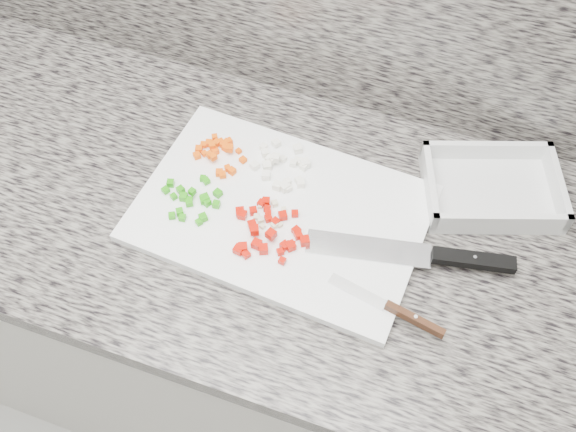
# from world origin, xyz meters

# --- Properties ---
(cabinet) EXTENTS (3.92, 0.62, 0.86)m
(cabinet) POSITION_xyz_m (0.00, 1.44, 0.43)
(cabinet) COLOR silver
(cabinet) RESTS_ON ground
(countertop) EXTENTS (3.96, 0.64, 0.04)m
(countertop) POSITION_xyz_m (0.00, 1.44, 0.88)
(countertop) COLOR slate
(countertop) RESTS_ON cabinet
(cutting_board) EXTENTS (0.50, 0.36, 0.02)m
(cutting_board) POSITION_xyz_m (0.09, 1.44, 0.91)
(cutting_board) COLOR white
(cutting_board) RESTS_ON countertop
(carrot_pile) EXTENTS (0.10, 0.09, 0.02)m
(carrot_pile) POSITION_xyz_m (-0.06, 1.52, 0.92)
(carrot_pile) COLOR #FC5705
(carrot_pile) RESTS_ON cutting_board
(onion_pile) EXTENTS (0.11, 0.11, 0.02)m
(onion_pile) POSITION_xyz_m (0.06, 1.52, 0.92)
(onion_pile) COLOR white
(onion_pile) RESTS_ON cutting_board
(green_pepper_pile) EXTENTS (0.11, 0.10, 0.02)m
(green_pepper_pile) POSITION_xyz_m (-0.06, 1.41, 0.92)
(green_pepper_pile) COLOR #279C0E
(green_pepper_pile) RESTS_ON cutting_board
(red_pepper_pile) EXTENTS (0.14, 0.13, 0.02)m
(red_pepper_pile) POSITION_xyz_m (0.08, 1.39, 0.92)
(red_pepper_pile) COLOR #C60F02
(red_pepper_pile) RESTS_ON cutting_board
(garlic_pile) EXTENTS (0.05, 0.06, 0.01)m
(garlic_pile) POSITION_xyz_m (0.08, 1.42, 0.92)
(garlic_pile) COLOR beige
(garlic_pile) RESTS_ON cutting_board
(chef_knife) EXTENTS (0.34, 0.10, 0.02)m
(chef_knife) POSITION_xyz_m (0.36, 1.44, 0.92)
(chef_knife) COLOR silver
(chef_knife) RESTS_ON cutting_board
(paring_knife) EXTENTS (0.19, 0.05, 0.02)m
(paring_knife) POSITION_xyz_m (0.33, 1.32, 0.92)
(paring_knife) COLOR silver
(paring_knife) RESTS_ON cutting_board
(tray) EXTENTS (0.27, 0.23, 0.05)m
(tray) POSITION_xyz_m (0.42, 1.60, 0.92)
(tray) COLOR silver
(tray) RESTS_ON countertop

